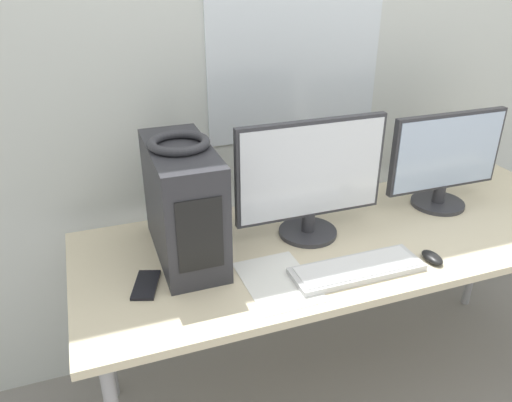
{
  "coord_description": "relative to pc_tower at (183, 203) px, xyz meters",
  "views": [
    {
      "loc": [
        -0.88,
        -1.01,
        1.69
      ],
      "look_at": [
        -0.38,
        0.37,
        0.97
      ],
      "focal_mm": 35.0,
      "sensor_mm": 36.0,
      "label": 1
    }
  ],
  "objects": [
    {
      "name": "wall_back",
      "position": [
        0.61,
        0.41,
        0.39
      ],
      "size": [
        8.0,
        0.07,
        2.7
      ],
      "color": "silver",
      "rests_on": "ground_plane"
    },
    {
      "name": "desk",
      "position": [
        0.61,
        -0.08,
        -0.25
      ],
      "size": [
        2.0,
        0.73,
        0.76
      ],
      "color": "beige",
      "rests_on": "ground_plane"
    },
    {
      "name": "pc_tower",
      "position": [
        0.0,
        0.0,
        0.0
      ],
      "size": [
        0.2,
        0.45,
        0.39
      ],
      "color": "#2D2D33",
      "rests_on": "desk"
    },
    {
      "name": "headphones",
      "position": [
        0.0,
        0.0,
        0.21
      ],
      "size": [
        0.19,
        0.19,
        0.03
      ],
      "color": "#333338",
      "rests_on": "pc_tower"
    },
    {
      "name": "monitor_main",
      "position": [
        0.45,
        -0.02,
        0.03
      ],
      "size": [
        0.55,
        0.21,
        0.43
      ],
      "color": "#333338",
      "rests_on": "desk"
    },
    {
      "name": "monitor_right_near",
      "position": [
        1.05,
        0.01,
        0.01
      ],
      "size": [
        0.5,
        0.21,
        0.39
      ],
      "color": "#333338",
      "rests_on": "desk"
    },
    {
      "name": "keyboard",
      "position": [
        0.49,
        -0.3,
        -0.18
      ],
      "size": [
        0.44,
        0.14,
        0.02
      ],
      "color": "silver",
      "rests_on": "desk"
    },
    {
      "name": "mouse",
      "position": [
        0.77,
        -0.33,
        -0.18
      ],
      "size": [
        0.05,
        0.09,
        0.03
      ],
      "color": "black",
      "rests_on": "desk"
    },
    {
      "name": "cell_phone",
      "position": [
        -0.16,
        -0.15,
        -0.19
      ],
      "size": [
        0.11,
        0.16,
        0.01
      ],
      "rotation": [
        0.0,
        0.0,
        -0.32
      ],
      "color": "black",
      "rests_on": "desk"
    },
    {
      "name": "paper_sheet_left",
      "position": [
        0.23,
        -0.26,
        -0.19
      ],
      "size": [
        0.22,
        0.3,
        0.0
      ],
      "rotation": [
        0.0,
        0.0,
        0.02
      ],
      "color": "white",
      "rests_on": "desk"
    }
  ]
}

